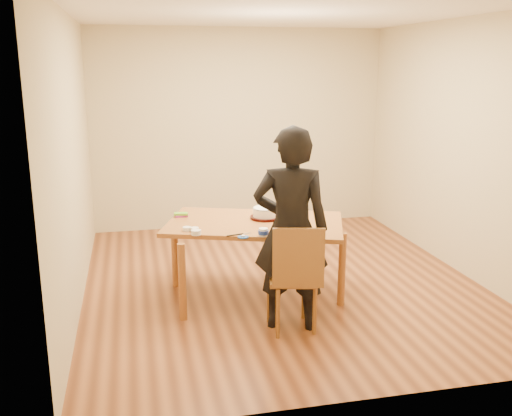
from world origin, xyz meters
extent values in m
cube|color=#5C2E17|center=(0.00, 0.00, 0.00)|extent=(4.00, 4.50, 0.00)
cube|color=silver|center=(0.00, 0.00, 2.70)|extent=(4.00, 4.50, 0.00)
cube|color=tan|center=(0.00, 2.25, 1.35)|extent=(4.00, 0.00, 2.70)
cube|color=tan|center=(-2.00, 0.00, 1.35)|extent=(0.00, 4.50, 2.70)
cube|color=tan|center=(2.00, 0.00, 1.35)|extent=(0.00, 4.50, 2.70)
cube|color=brown|center=(-0.34, -0.31, 0.73)|extent=(1.88, 1.47, 0.04)
cube|color=brown|center=(-0.19, -1.08, 0.45)|extent=(0.45, 0.45, 0.04)
cylinder|color=red|center=(-0.21, -0.21, 0.76)|extent=(0.30, 0.30, 0.02)
cylinder|color=white|center=(-0.21, -0.21, 0.81)|extent=(0.24, 0.24, 0.08)
ellipsoid|color=white|center=(-0.21, -0.21, 0.86)|extent=(0.24, 0.24, 0.03)
cylinder|color=white|center=(-0.37, -0.78, 0.79)|extent=(0.08, 0.08, 0.07)
cylinder|color=#174397|center=(-0.55, -0.78, 0.75)|extent=(0.10, 0.10, 0.01)
ellipsoid|color=white|center=(-0.55, -0.78, 0.77)|extent=(0.04, 0.04, 0.02)
cylinder|color=white|center=(-0.94, -0.61, 0.77)|extent=(0.09, 0.09, 0.04)
cylinder|color=white|center=(-1.01, -0.47, 0.77)|extent=(0.08, 0.08, 0.04)
cylinder|color=white|center=(-0.94, -0.51, 0.77)|extent=(0.08, 0.08, 0.04)
cube|color=#C32D7D|center=(-1.01, 0.03, 0.76)|extent=(0.12, 0.07, 0.02)
cube|color=green|center=(-1.02, 0.04, 0.78)|extent=(0.14, 0.09, 0.02)
cube|color=black|center=(-0.61, -0.70, 0.75)|extent=(0.16, 0.05, 0.01)
imported|color=black|center=(-0.19, -1.04, 0.87)|extent=(0.73, 0.59, 1.75)
camera|label=1|loc=(-1.46, -5.45, 2.22)|focal=40.00mm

